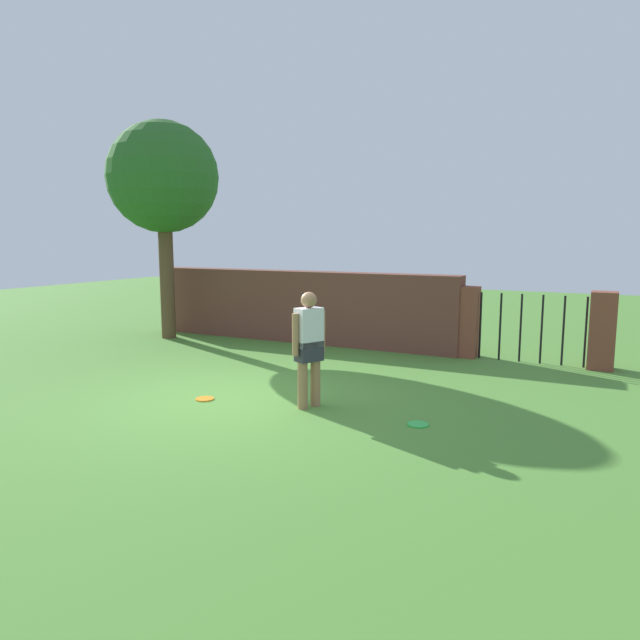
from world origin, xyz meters
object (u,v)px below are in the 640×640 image
tree (163,179)px  frisbee_orange (205,399)px  frisbee_green (418,424)px  person (309,344)px

tree → frisbee_orange: size_ratio=18.45×
tree → frisbee_green: tree is taller
tree → frisbee_orange: 6.68m
frisbee_green → frisbee_orange: bearing=-174.8°
tree → frisbee_green: size_ratio=18.45×
tree → frisbee_orange: (4.06, -3.84, -3.67)m
tree → frisbee_green: 8.83m
frisbee_orange → frisbee_green: same height
person → frisbee_green: (1.60, -0.07, -0.89)m
frisbee_orange → frisbee_green: 3.15m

